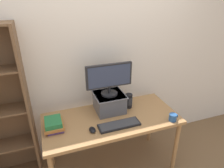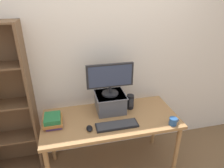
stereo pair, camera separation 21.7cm
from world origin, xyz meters
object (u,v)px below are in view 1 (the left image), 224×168
computer_monitor (109,78)px  coffee_mug (173,117)px  riser_box (109,102)px  keyboard (119,125)px  desk (111,123)px  desk_speaker (129,101)px  computer_mouse (92,130)px  book_stack (54,124)px

computer_monitor → coffee_mug: computer_monitor is taller
riser_box → computer_monitor: size_ratio=0.65×
keyboard → coffee_mug: size_ratio=4.07×
desk → keyboard: (0.03, -0.17, 0.09)m
riser_box → keyboard: riser_box is taller
desk → desk_speaker: bearing=27.3°
riser_box → computer_mouse: size_ratio=3.36×
computer_mouse → book_stack: size_ratio=0.43×
riser_box → coffee_mug: riser_box is taller
computer_mouse → coffee_mug: coffee_mug is taller
computer_mouse → coffee_mug: size_ratio=0.93×
desk → desk_speaker: 0.35m
computer_mouse → desk_speaker: desk_speaker is taller
keyboard → computer_mouse: 0.29m
riser_box → coffee_mug: 0.75m
riser_box → keyboard: (-0.00, -0.33, -0.10)m
coffee_mug → desk_speaker: 0.55m
desk → riser_box: 0.25m
computer_monitor → book_stack: size_ratio=2.21×
riser_box → computer_mouse: riser_box is taller
coffee_mug → desk_speaker: (-0.35, 0.42, 0.05)m
keyboard → computer_mouse: (-0.29, 0.01, 0.01)m
keyboard → riser_box: bearing=89.8°
coffee_mug → desk_speaker: desk_speaker is taller
computer_monitor → keyboard: computer_monitor is taller
desk → coffee_mug: size_ratio=13.69×
keyboard → desk_speaker: bearing=51.6°
desk → desk_speaker: size_ratio=8.55×
book_stack → computer_monitor: bearing=12.1°
computer_monitor → coffee_mug: size_ratio=4.79×
computer_mouse → book_stack: (-0.37, 0.18, 0.04)m
riser_box → book_stack: riser_box is taller
computer_monitor → desk_speaker: computer_monitor is taller
computer_monitor → keyboard: 0.53m
book_stack → desk_speaker: bearing=8.0°
keyboard → computer_mouse: size_ratio=4.38×
computer_monitor → keyboard: size_ratio=1.18×
computer_monitor → coffee_mug: (0.60, -0.44, -0.39)m
desk → keyboard: size_ratio=3.37×
riser_box → coffee_mug: bearing=-36.2°
keyboard → desk_speaker: 0.41m
computer_mouse → keyboard: bearing=-1.5°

